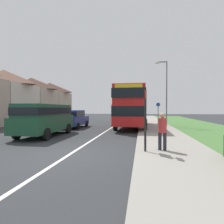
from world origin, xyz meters
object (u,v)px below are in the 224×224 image
(cycle_route_sign, at_px, (158,112))
(street_lamp_mid, at_px, (165,89))
(parked_van_dark_green, at_px, (45,117))
(bus_stop_sign, at_px, (145,116))
(double_decker_bus, at_px, (132,106))
(parked_car_blue, at_px, (73,118))
(pedestrian_at_stop, at_px, (162,130))

(cycle_route_sign, xyz_separation_m, street_lamp_mid, (0.50, -2.48, 2.39))
(parked_van_dark_green, distance_m, bus_stop_sign, 7.76)
(double_decker_bus, bearing_deg, parked_car_blue, -168.63)
(double_decker_bus, xyz_separation_m, parked_van_dark_green, (-5.45, -6.65, -0.87))
(bus_stop_sign, xyz_separation_m, cycle_route_sign, (1.72, 14.34, -0.11))
(parked_car_blue, xyz_separation_m, bus_stop_sign, (6.62, -9.71, 0.61))
(pedestrian_at_stop, relative_size, bus_stop_sign, 0.64)
(double_decker_bus, bearing_deg, bus_stop_sign, -84.27)
(double_decker_bus, xyz_separation_m, street_lamp_mid, (3.30, 1.03, 1.67))
(bus_stop_sign, bearing_deg, parked_car_blue, 124.27)
(double_decker_bus, xyz_separation_m, cycle_route_sign, (2.81, 3.52, -0.71))
(double_decker_bus, distance_m, bus_stop_sign, 10.90)
(parked_van_dark_green, distance_m, parked_car_blue, 5.55)
(parked_van_dark_green, height_order, street_lamp_mid, street_lamp_mid)
(pedestrian_at_stop, bearing_deg, parked_car_blue, 127.88)
(parked_van_dark_green, xyz_separation_m, street_lamp_mid, (8.75, 7.69, 2.55))
(pedestrian_at_stop, xyz_separation_m, street_lamp_mid, (1.52, 11.56, 2.84))
(double_decker_bus, relative_size, bus_stop_sign, 3.71)
(pedestrian_at_stop, relative_size, cycle_route_sign, 0.66)
(double_decker_bus, xyz_separation_m, bus_stop_sign, (1.09, -10.83, -0.60))
(parked_van_dark_green, distance_m, pedestrian_at_stop, 8.21)
(parked_van_dark_green, distance_m, cycle_route_sign, 13.10)
(parked_van_dark_green, height_order, bus_stop_sign, bus_stop_sign)
(double_decker_bus, relative_size, parked_van_dark_green, 1.80)
(double_decker_bus, distance_m, street_lamp_mid, 3.85)
(double_decker_bus, height_order, pedestrian_at_stop, double_decker_bus)
(double_decker_bus, height_order, parked_car_blue, double_decker_bus)
(pedestrian_at_stop, xyz_separation_m, cycle_route_sign, (1.02, 14.04, 0.45))
(double_decker_bus, bearing_deg, street_lamp_mid, 17.39)
(parked_van_dark_green, bearing_deg, cycle_route_sign, 50.92)
(parked_van_dark_green, height_order, pedestrian_at_stop, parked_van_dark_green)
(bus_stop_sign, bearing_deg, street_lamp_mid, 79.41)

